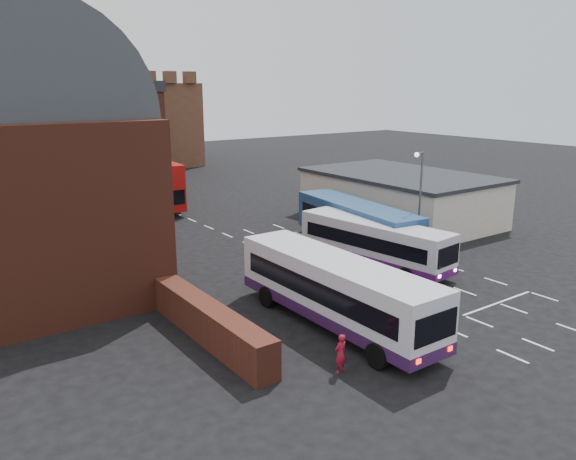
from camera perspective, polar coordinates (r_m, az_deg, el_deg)
ground at (r=31.43m, az=10.75°, el=-7.62°), size 180.00×180.00×0.00m
forecourt_wall at (r=26.83m, az=-7.93°, el=-9.37°), size 1.20×10.00×1.80m
cream_building at (r=50.60m, az=11.28°, el=3.34°), size 10.40×16.40×4.25m
brick_terrace at (r=67.94m, az=-22.56°, el=8.17°), size 22.00×10.00×11.00m
castle_keep at (r=90.32m, az=-18.12°, el=10.17°), size 22.00×22.00×12.00m
bus_white_outbound at (r=27.96m, az=4.84°, el=-5.79°), size 3.18×12.58×3.43m
bus_white_inbound at (r=37.53m, az=8.73°, el=-0.99°), size 3.94×11.33×3.03m
bus_blue at (r=41.50m, az=6.94°, el=0.84°), size 4.32×12.53×3.35m
bus_red_double at (r=56.57m, az=-13.83°, el=4.76°), size 3.64×12.12×4.78m
street_lamp at (r=40.08m, az=13.19°, el=3.68°), size 1.40×0.74×7.36m
pedestrian_red at (r=24.04m, az=5.37°, el=-12.37°), size 0.66×0.47×1.71m
pedestrian_beige at (r=26.46m, az=8.20°, el=-9.97°), size 0.80×0.63×1.60m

